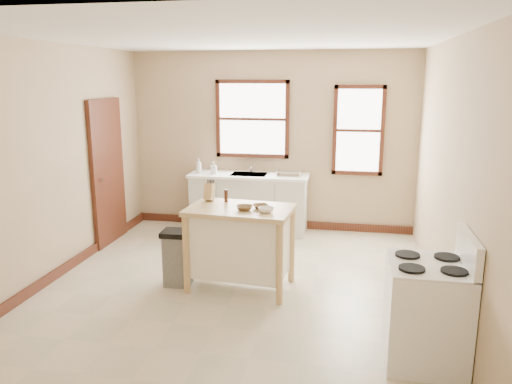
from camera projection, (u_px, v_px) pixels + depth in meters
The scene contains 23 objects.
floor at pixel (237, 287), 5.82m from camera, with size 5.00×5.00×0.00m, color #BDB596.
ceiling at pixel (235, 37), 5.19m from camera, with size 5.00×5.00×0.00m, color white.
wall_back at pixel (271, 142), 7.90m from camera, with size 4.50×0.04×2.80m, color tan.
wall_left at pixel (51, 163), 5.91m from camera, with size 0.04×5.00×2.80m, color tan.
wall_right at pixel (450, 176), 5.10m from camera, with size 0.04×5.00×2.80m, color tan.
window_main at pixel (252, 119), 7.86m from camera, with size 1.17×0.06×1.22m, color #37180F, non-canonical shape.
window_side at pixel (358, 131), 7.60m from camera, with size 0.77×0.06×1.37m, color #37180F, non-canonical shape.
door_left at pixel (108, 172), 7.23m from camera, with size 0.06×0.90×2.10m, color #37180F.
baseboard_back at pixel (270, 223), 8.17m from camera, with size 4.50×0.04×0.12m, color #37180F.
baseboard_left at pixel (63, 269), 6.20m from camera, with size 0.04×5.00×0.12m, color #37180F.
sink_counter at pixel (249, 203), 7.88m from camera, with size 1.86×0.62×0.92m, color beige, non-canonical shape.
faucet at pixel (251, 165), 7.92m from camera, with size 0.03×0.03×0.22m, color silver.
soap_bottle_a at pixel (199, 166), 7.85m from camera, with size 0.09×0.09×0.23m, color #B2B2B2.
soap_bottle_b at pixel (214, 168), 7.79m from camera, with size 0.09×0.09×0.19m, color #B2B2B2.
dish_rack at pixel (289, 173), 7.60m from camera, with size 0.37×0.28×0.09m, color silver, non-canonical shape.
kitchen_island at pixel (240, 248), 5.72m from camera, with size 1.17×0.74×0.96m, color tan, non-canonical shape.
knife_block at pixel (209, 193), 5.91m from camera, with size 0.10×0.10×0.20m, color #DFB775, non-canonical shape.
pepper_grinder at pixel (226, 196), 5.86m from camera, with size 0.04×0.04×0.15m, color #421F11.
bowl_a at pixel (244, 208), 5.52m from camera, with size 0.19×0.19×0.05m, color brown.
bowl_b at pixel (260, 206), 5.59m from camera, with size 0.18×0.18×0.04m, color brown.
bowl_c at pixel (266, 210), 5.42m from camera, with size 0.17×0.17×0.05m, color white.
trash_bin at pixel (178, 258), 5.82m from camera, with size 0.34×0.29×0.66m, color gray, non-canonical shape.
gas_stove at pixel (427, 298), 4.20m from camera, with size 0.71×0.72×1.15m, color white, non-canonical shape.
Camera 1 is at (1.21, -5.29, 2.38)m, focal length 35.00 mm.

